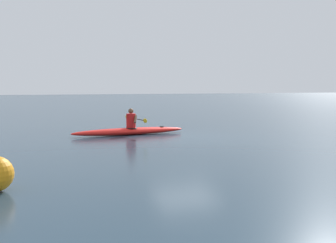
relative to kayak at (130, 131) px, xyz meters
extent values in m
plane|color=#233847|center=(-1.86, 1.45, -0.15)|extent=(160.00, 160.00, 0.00)
ellipsoid|color=red|center=(0.00, 0.00, 0.00)|extent=(4.82, 0.96, 0.29)
torus|color=black|center=(-0.07, -0.01, 0.12)|extent=(0.56, 0.56, 0.04)
cylinder|color=black|center=(-1.43, -0.12, 0.13)|extent=(0.18, 0.18, 0.02)
cylinder|color=red|center=(-0.07, -0.01, 0.43)|extent=(0.38, 0.38, 0.57)
sphere|color=brown|center=(-0.07, -0.01, 0.83)|extent=(0.21, 0.21, 0.21)
cylinder|color=black|center=(-0.27, -0.02, 0.50)|extent=(0.20, 2.07, 0.03)
ellipsoid|color=gold|center=(-0.18, -1.06, 0.50)|extent=(0.07, 0.40, 0.17)
ellipsoid|color=gold|center=(-0.35, 1.01, 0.50)|extent=(0.07, 0.40, 0.17)
cylinder|color=brown|center=(-0.12, -0.30, 0.51)|extent=(0.23, 0.27, 0.34)
cylinder|color=brown|center=(-0.17, 0.28, 0.51)|extent=(0.21, 0.28, 0.34)
camera|label=1|loc=(4.38, 16.23, 1.85)|focal=44.33mm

